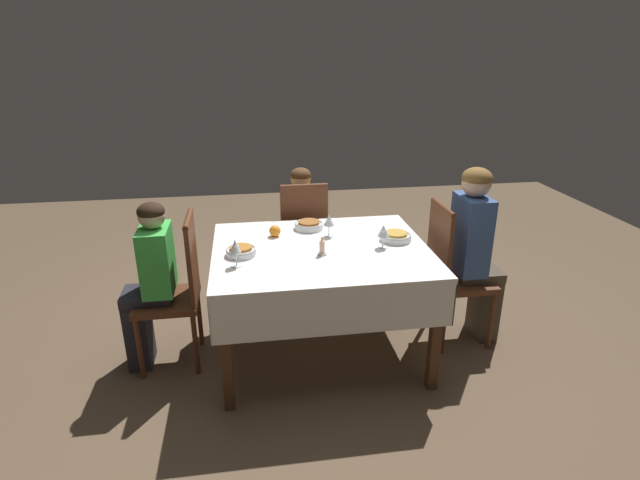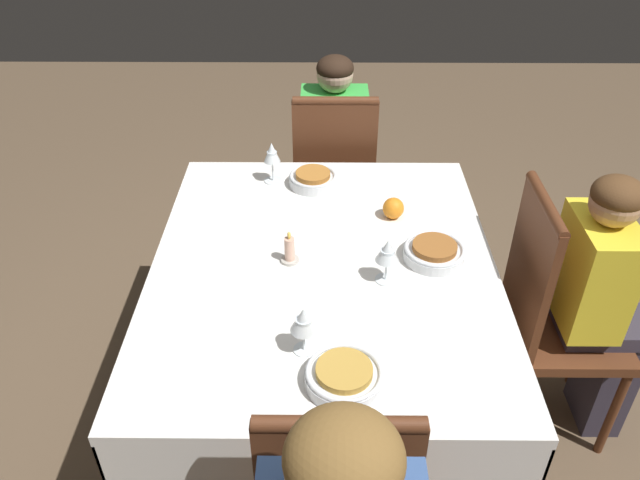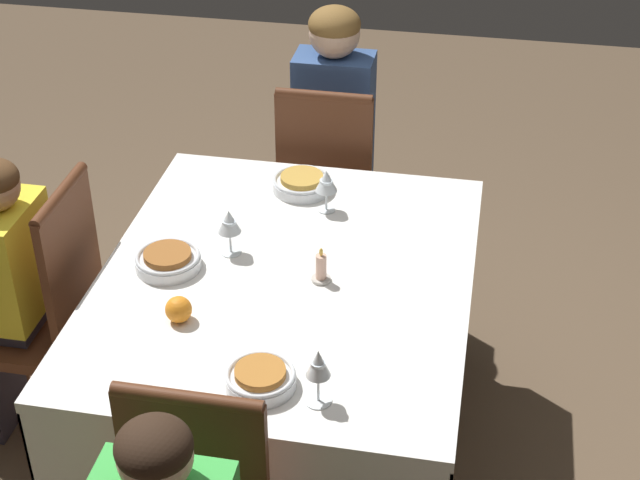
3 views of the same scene
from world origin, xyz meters
name	(u,v)px [view 2 (image 2 of 3)]	position (x,y,z in m)	size (l,w,h in m)	color
ground_plane	(322,416)	(0.00, 0.00, 0.00)	(8.00, 8.00, 0.00)	brown
dining_table	(323,285)	(0.00, 0.00, 0.68)	(1.36, 1.12, 0.77)	white
chair_north	(549,312)	(-0.02, 0.79, 0.54)	(0.39, 0.40, 1.01)	#562D19
chair_west	(333,182)	(-0.91, 0.05, 0.54)	(0.40, 0.39, 1.01)	#562D19
person_child_yellow	(600,301)	(-0.02, 0.96, 0.59)	(0.30, 0.33, 1.08)	#383342
person_child_green	(333,153)	(-1.08, 0.05, 0.61)	(0.33, 0.30, 1.10)	#282833
bowl_east	(343,376)	(0.51, 0.05, 0.80)	(0.20, 0.20, 0.06)	silver
wine_glass_east	(302,321)	(0.39, -0.05, 0.88)	(0.07, 0.07, 0.15)	white
bowl_north	(433,252)	(-0.03, 0.36, 0.80)	(0.20, 0.20, 0.06)	silver
wine_glass_north	(386,252)	(0.08, 0.19, 0.88)	(0.07, 0.07, 0.15)	white
bowl_west	(312,179)	(-0.50, -0.04, 0.80)	(0.19, 0.19, 0.06)	silver
wine_glass_west	(271,154)	(-0.53, -0.20, 0.89)	(0.07, 0.07, 0.17)	white
candle_centerpiece	(288,252)	(-0.01, -0.11, 0.81)	(0.06, 0.06, 0.12)	beige
orange_fruit	(392,208)	(-0.27, 0.25, 0.81)	(0.08, 0.08, 0.08)	orange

